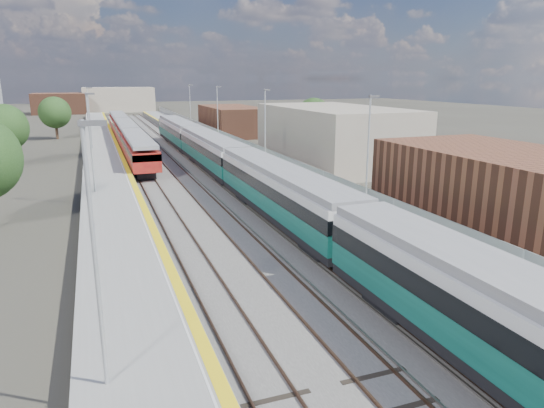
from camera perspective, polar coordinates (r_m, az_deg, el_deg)
ground at (r=56.73m, az=-9.84°, el=4.68°), size 320.00×320.00×0.00m
ballast_bed at (r=58.82m, az=-12.45°, el=4.92°), size 10.50×155.00×0.06m
tracks at (r=60.53m, az=-12.12°, el=5.28°), size 8.96×160.00×0.17m
platform_right at (r=60.19m, az=-5.34°, el=5.90°), size 4.70×155.00×8.52m
platform_left at (r=58.23m, az=-19.13°, el=4.85°), size 4.30×155.00×8.52m
buildings at (r=143.88m, az=-24.19°, el=13.78°), size 72.00×185.50×40.00m
green_train at (r=41.53m, az=-3.88°, el=4.44°), size 2.90×80.74×3.19m
red_train at (r=73.12m, az=-16.77°, el=8.03°), size 2.68×54.43×3.38m
tree_b at (r=60.60m, az=-28.99°, el=7.85°), size 5.09×5.09×6.90m
tree_c at (r=86.15m, az=-24.20°, el=9.79°), size 4.99×4.99×6.77m
tree_d at (r=71.62m, az=4.92°, el=10.32°), size 5.05×5.05×6.85m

